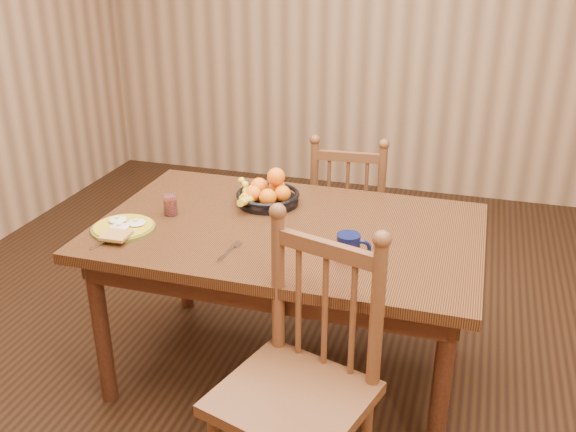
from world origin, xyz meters
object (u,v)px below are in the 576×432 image
(breakfast_plate, at_px, (123,227))
(fruit_bowl, at_px, (267,194))
(chair_far, at_px, (349,218))
(dining_table, at_px, (288,245))
(coffee_mug, at_px, (350,246))
(chair_near, at_px, (300,386))

(breakfast_plate, bearing_deg, fruit_bowl, 42.89)
(chair_far, bearing_deg, dining_table, 78.34)
(dining_table, height_order, chair_far, chair_far)
(dining_table, relative_size, coffee_mug, 11.95)
(fruit_bowl, bearing_deg, chair_near, -65.27)
(breakfast_plate, height_order, fruit_bowl, fruit_bowl)
(chair_near, xyz_separation_m, coffee_mug, (0.06, 0.48, 0.30))
(chair_far, bearing_deg, fruit_bowl, 61.20)
(chair_near, distance_m, breakfast_plate, 1.04)
(chair_far, xyz_separation_m, breakfast_plate, (-0.75, -1.04, 0.31))
(chair_far, relative_size, chair_near, 0.90)
(dining_table, height_order, chair_near, chair_near)
(chair_far, xyz_separation_m, chair_near, (0.14, -1.50, 0.05))
(breakfast_plate, bearing_deg, dining_table, 19.51)
(chair_far, distance_m, fruit_bowl, 0.74)
(dining_table, distance_m, chair_far, 0.85)
(chair_near, bearing_deg, dining_table, 126.43)
(fruit_bowl, bearing_deg, coffee_mug, -41.79)
(dining_table, bearing_deg, coffee_mug, -33.95)
(chair_far, height_order, coffee_mug, chair_far)
(breakfast_plate, bearing_deg, chair_far, 54.28)
(dining_table, distance_m, breakfast_plate, 0.69)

